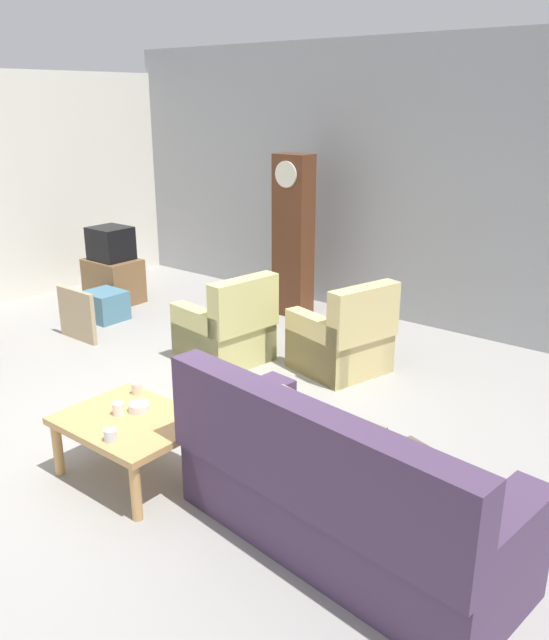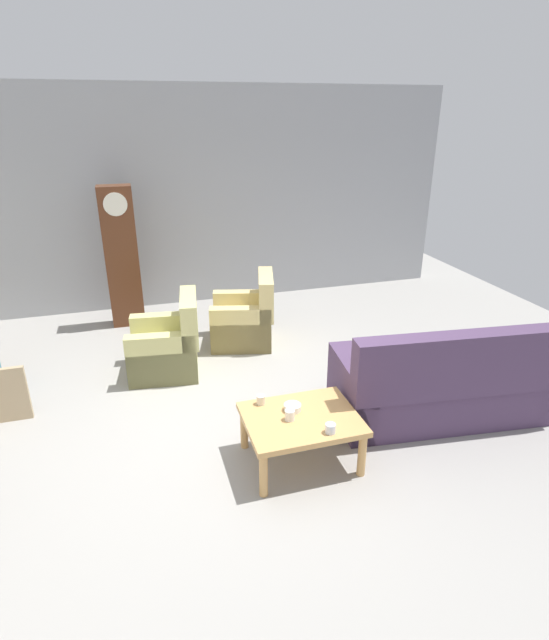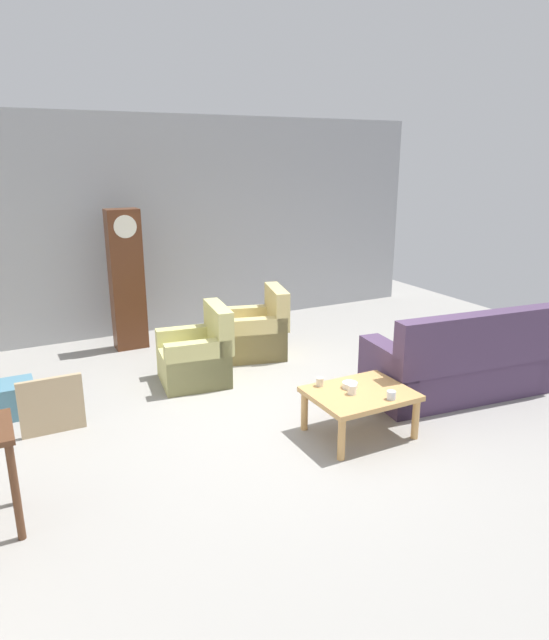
% 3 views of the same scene
% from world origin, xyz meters
% --- Properties ---
extents(ground_plane, '(10.40, 10.40, 0.00)m').
position_xyz_m(ground_plane, '(0.00, 0.00, 0.00)').
color(ground_plane, '#999691').
extents(garage_door_wall, '(8.40, 0.16, 3.20)m').
position_xyz_m(garage_door_wall, '(0.00, 3.60, 1.60)').
color(garage_door_wall, '#9EA0A5').
rests_on(garage_door_wall, ground_plane).
extents(couch_floral, '(2.19, 1.11, 1.04)m').
position_xyz_m(couch_floral, '(1.95, -0.48, 0.36)').
color(couch_floral, '#4C3856').
rests_on(couch_floral, ground_plane).
extents(armchair_olive_near, '(0.88, 0.86, 0.92)m').
position_xyz_m(armchair_olive_near, '(-0.56, 1.26, 0.31)').
color(armchair_olive_near, '#CCC67A').
rests_on(armchair_olive_near, ground_plane).
extents(armchair_olive_far, '(0.96, 0.94, 0.92)m').
position_xyz_m(armchair_olive_far, '(0.49, 1.78, 0.31)').
color(armchair_olive_far, '#D9C37C').
rests_on(armchair_olive_far, ground_plane).
extents(coffee_table_wood, '(0.96, 0.76, 0.45)m').
position_xyz_m(coffee_table_wood, '(0.37, -0.72, 0.38)').
color(coffee_table_wood, tan).
rests_on(coffee_table_wood, ground_plane).
extents(grandfather_clock, '(0.44, 0.30, 1.94)m').
position_xyz_m(grandfather_clock, '(-0.97, 2.89, 0.97)').
color(grandfather_clock, '#562D19').
rests_on(grandfather_clock, ground_plane).
extents(cup_white_porcelain, '(0.08, 0.08, 0.09)m').
position_xyz_m(cup_white_porcelain, '(0.26, -0.74, 0.49)').
color(cup_white_porcelain, white).
rests_on(cup_white_porcelain, coffee_table_wood).
extents(cup_blue_rimmed, '(0.08, 0.08, 0.08)m').
position_xyz_m(cup_blue_rimmed, '(0.52, -1.00, 0.49)').
color(cup_blue_rimmed, silver).
rests_on(cup_blue_rimmed, coffee_table_wood).
extents(cup_cream_tall, '(0.08, 0.08, 0.08)m').
position_xyz_m(cup_cream_tall, '(0.10, -0.43, 0.49)').
color(cup_cream_tall, beige).
rests_on(cup_cream_tall, coffee_table_wood).
extents(bowl_white_stacked, '(0.15, 0.15, 0.06)m').
position_xyz_m(bowl_white_stacked, '(0.33, -0.61, 0.48)').
color(bowl_white_stacked, white).
rests_on(bowl_white_stacked, coffee_table_wood).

